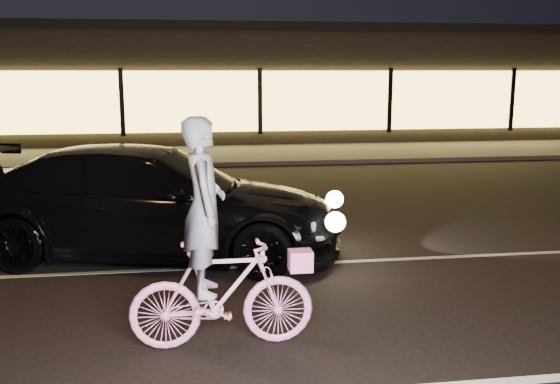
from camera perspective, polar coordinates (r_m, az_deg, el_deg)
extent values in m
plane|color=black|center=(7.00, 12.53, -11.00)|extent=(90.00, 90.00, 0.00)
cube|color=silver|center=(5.75, 18.03, -16.30)|extent=(60.00, 0.12, 0.01)
cube|color=gray|center=(8.79, 7.89, -6.24)|extent=(60.00, 0.10, 0.01)
cube|color=#383533|center=(19.36, -1.20, 3.49)|extent=(30.00, 4.00, 0.12)
cube|color=black|center=(25.17, -2.95, 9.64)|extent=(25.00, 8.00, 4.00)
cube|color=black|center=(25.20, -3.00, 14.30)|extent=(25.40, 8.40, 0.30)
cube|color=#FFD959|center=(21.11, -1.87, 8.30)|extent=(23.00, 0.15, 2.00)
cube|color=black|center=(20.99, -14.26, 7.96)|extent=(0.15, 0.08, 2.20)
cube|color=black|center=(21.03, -1.84, 8.29)|extent=(0.15, 0.08, 2.20)
cube|color=black|center=(22.00, 10.01, 8.25)|extent=(0.15, 0.08, 2.20)
cube|color=black|center=(23.80, 20.45, 7.93)|extent=(0.15, 0.08, 2.20)
imported|color=#FD41A9|center=(5.98, -5.33, -9.27)|extent=(1.75, 0.49, 1.05)
imported|color=silver|center=(5.73, -6.97, -1.33)|extent=(0.39, 0.60, 1.65)
cube|color=#F148AC|center=(5.96, 1.88, -6.28)|extent=(0.22, 0.18, 0.20)
imported|color=black|center=(8.97, -11.67, -0.90)|extent=(5.71, 3.33, 1.56)
sphere|color=#FFF2BF|center=(9.32, 5.03, -0.67)|extent=(0.26, 0.26, 0.26)
sphere|color=#FFF2BF|center=(7.93, 5.09, -2.74)|extent=(0.26, 0.26, 0.26)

